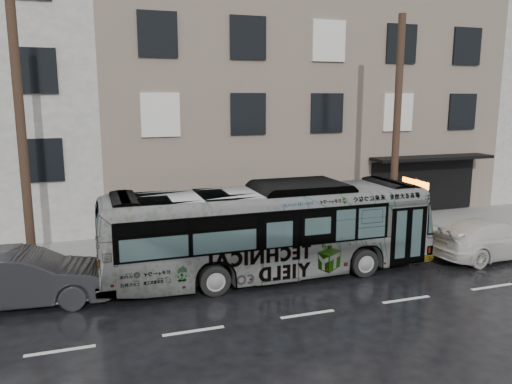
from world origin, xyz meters
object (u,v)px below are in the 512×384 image
at_px(utility_pole_rear, 22,137).
at_px(sign_post, 415,206).
at_px(white_sedan, 491,238).
at_px(bus, 269,230).
at_px(dark_sedan, 23,278).
at_px(utility_pole_front, 397,129).

bearing_deg(utility_pole_rear, sign_post, 0.00).
xyz_separation_m(sign_post, white_sedan, (1.01, -3.32, -0.62)).
height_order(utility_pole_rear, sign_post, utility_pole_rear).
relative_size(bus, dark_sedan, 2.28).
bearing_deg(dark_sedan, utility_pole_front, -74.63).
bearing_deg(white_sedan, sign_post, 13.00).
distance_m(sign_post, dark_sedan, 15.33).
bearing_deg(bus, white_sedan, -95.27).
distance_m(utility_pole_front, utility_pole_rear, 14.00).
bearing_deg(utility_pole_front, sign_post, 0.00).
distance_m(utility_pole_rear, dark_sedan, 4.65).
xyz_separation_m(utility_pole_front, dark_sedan, (-13.99, -2.61, -3.84)).
bearing_deg(dark_sedan, utility_pole_rear, 4.98).
bearing_deg(sign_post, white_sedan, -73.08).
bearing_deg(bus, dark_sedan, 90.46).
xyz_separation_m(utility_pole_rear, white_sedan, (16.11, -3.32, -3.92)).
xyz_separation_m(utility_pole_front, bus, (-6.45, -2.54, -3.09)).
height_order(sign_post, bus, bus).
relative_size(sign_post, white_sedan, 0.48).
bearing_deg(sign_post, utility_pole_front, 180.00).
bearing_deg(bus, utility_pole_front, -68.59).
bearing_deg(white_sedan, dark_sedan, 83.58).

